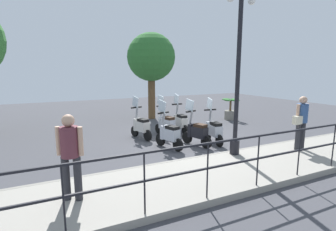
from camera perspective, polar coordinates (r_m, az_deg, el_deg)
ground_plane at (r=9.47m, az=3.26°, el=-5.32°), size 28.00×28.00×0.00m
promenade_walkway at (r=7.01m, az=16.20°, el=-10.70°), size 2.20×20.00×0.15m
fence_railing at (r=6.07m, az=23.24°, el=-6.25°), size 0.04×16.03×1.07m
lamp_post_near at (r=7.35m, az=14.92°, el=7.40°), size 0.26×0.90×4.63m
pedestrian_with_bag at (r=8.60m, az=27.02°, el=-0.64°), size 0.33×0.65×1.59m
pedestrian_distant at (r=5.02m, az=-20.53°, el=-7.22°), size 0.44×0.44×1.59m
tree_distant at (r=13.33m, az=-3.67°, el=12.43°), size 2.39×2.39×4.30m
potted_palm at (r=13.52m, az=13.39°, el=1.01°), size 1.06×0.66×1.05m
scooter_near_0 at (r=9.04m, az=9.89°, el=-3.06°), size 1.23×0.44×1.54m
scooter_near_1 at (r=8.69m, az=6.28°, el=-3.51°), size 1.20×0.55×1.54m
scooter_near_2 at (r=8.35m, az=0.25°, el=-4.00°), size 1.20×0.54×1.54m
scooter_far_0 at (r=10.34m, az=2.66°, el=-1.26°), size 1.23×0.44×1.54m
scooter_far_1 at (r=9.92m, az=-0.41°, el=-1.74°), size 1.21×0.53×1.54m
scooter_far_2 at (r=9.55m, az=-5.91°, el=-2.25°), size 1.21×0.52×1.54m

